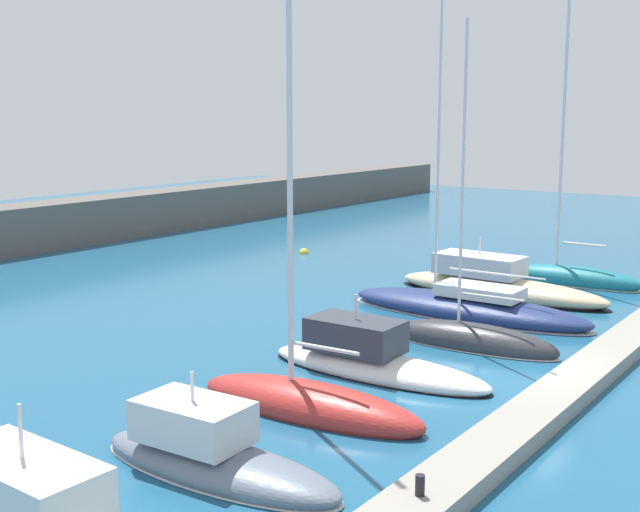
{
  "coord_description": "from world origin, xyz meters",
  "views": [
    {
      "loc": [
        -24.13,
        -9.03,
        8.2
      ],
      "look_at": [
        -1.38,
        6.98,
        3.38
      ],
      "focal_mm": 46.93,
      "sensor_mm": 36.0,
      "label": 1
    }
  ],
  "objects_px": {
    "sailboat_navy_sixth": "(468,307)",
    "dock_bollard": "(420,485)",
    "motorboat_sand_seventh": "(496,285)",
    "mooring_buoy_yellow": "(304,253)",
    "motorboat_white_fourth": "(372,361)",
    "sailboat_teal_eighth": "(572,275)",
    "motorboat_slate_second": "(212,455)",
    "sailboat_red_third": "(309,401)",
    "sailboat_charcoal_fifth": "(472,340)"
  },
  "relations": [
    {
      "from": "motorboat_sand_seventh",
      "to": "mooring_buoy_yellow",
      "type": "relative_size",
      "value": 17.44
    },
    {
      "from": "sailboat_charcoal_fifth",
      "to": "sailboat_teal_eighth",
      "type": "relative_size",
      "value": 0.82
    },
    {
      "from": "sailboat_navy_sixth",
      "to": "dock_bollard",
      "type": "height_order",
      "value": "sailboat_navy_sixth"
    },
    {
      "from": "sailboat_charcoal_fifth",
      "to": "motorboat_white_fourth",
      "type": "bearing_deg",
      "value": 71.41
    },
    {
      "from": "motorboat_slate_second",
      "to": "sailboat_navy_sixth",
      "type": "relative_size",
      "value": 0.4
    },
    {
      "from": "motorboat_white_fourth",
      "to": "mooring_buoy_yellow",
      "type": "height_order",
      "value": "motorboat_white_fourth"
    },
    {
      "from": "motorboat_slate_second",
      "to": "motorboat_white_fourth",
      "type": "relative_size",
      "value": 0.86
    },
    {
      "from": "motorboat_slate_second",
      "to": "sailboat_red_third",
      "type": "height_order",
      "value": "sailboat_red_third"
    },
    {
      "from": "mooring_buoy_yellow",
      "to": "sailboat_charcoal_fifth",
      "type": "bearing_deg",
      "value": -127.1
    },
    {
      "from": "sailboat_red_third",
      "to": "sailboat_teal_eighth",
      "type": "distance_m",
      "value": 21.35
    },
    {
      "from": "dock_bollard",
      "to": "sailboat_teal_eighth",
      "type": "bearing_deg",
      "value": 11.81
    },
    {
      "from": "motorboat_sand_seventh",
      "to": "sailboat_navy_sixth",
      "type": "bearing_deg",
      "value": 100.15
    },
    {
      "from": "motorboat_sand_seventh",
      "to": "mooring_buoy_yellow",
      "type": "xyz_separation_m",
      "value": [
        4.2,
        13.8,
        -0.48
      ]
    },
    {
      "from": "motorboat_slate_second",
      "to": "dock_bollard",
      "type": "distance_m",
      "value": 5.05
    },
    {
      "from": "motorboat_slate_second",
      "to": "mooring_buoy_yellow",
      "type": "distance_m",
      "value": 30.08
    },
    {
      "from": "sailboat_navy_sixth",
      "to": "motorboat_slate_second",
      "type": "bearing_deg",
      "value": 96.14
    },
    {
      "from": "motorboat_sand_seventh",
      "to": "dock_bollard",
      "type": "bearing_deg",
      "value": 111.73
    },
    {
      "from": "sailboat_navy_sixth",
      "to": "mooring_buoy_yellow",
      "type": "distance_m",
      "value": 16.6
    },
    {
      "from": "sailboat_charcoal_fifth",
      "to": "sailboat_navy_sixth",
      "type": "height_order",
      "value": "sailboat_navy_sixth"
    },
    {
      "from": "mooring_buoy_yellow",
      "to": "sailboat_navy_sixth",
      "type": "bearing_deg",
      "value": -120.07
    },
    {
      "from": "motorboat_white_fourth",
      "to": "dock_bollard",
      "type": "bearing_deg",
      "value": 126.91
    },
    {
      "from": "motorboat_slate_second",
      "to": "sailboat_teal_eighth",
      "type": "distance_m",
      "value": 25.74
    },
    {
      "from": "mooring_buoy_yellow",
      "to": "sailboat_red_third",
      "type": "bearing_deg",
      "value": -143.48
    },
    {
      "from": "sailboat_red_third",
      "to": "dock_bollard",
      "type": "xyz_separation_m",
      "value": [
        -3.57,
        -5.39,
        0.36
      ]
    },
    {
      "from": "motorboat_white_fourth",
      "to": "sailboat_navy_sixth",
      "type": "bearing_deg",
      "value": -85.4
    },
    {
      "from": "sailboat_navy_sixth",
      "to": "motorboat_sand_seventh",
      "type": "distance_m",
      "value": 4.16
    },
    {
      "from": "motorboat_white_fourth",
      "to": "motorboat_sand_seventh",
      "type": "distance_m",
      "value": 12.91
    },
    {
      "from": "sailboat_navy_sixth",
      "to": "motorboat_sand_seventh",
      "type": "bearing_deg",
      "value": -81.58
    },
    {
      "from": "mooring_buoy_yellow",
      "to": "motorboat_white_fourth",
      "type": "bearing_deg",
      "value": -138.34
    },
    {
      "from": "sailboat_red_third",
      "to": "sailboat_navy_sixth",
      "type": "xyz_separation_m",
      "value": [
        12.76,
        1.24,
        0.01
      ]
    },
    {
      "from": "motorboat_white_fourth",
      "to": "mooring_buoy_yellow",
      "type": "xyz_separation_m",
      "value": [
        17.03,
        15.15,
        -0.4
      ]
    },
    {
      "from": "motorboat_sand_seventh",
      "to": "dock_bollard",
      "type": "xyz_separation_m",
      "value": [
        -20.45,
        -7.2,
        0.21
      ]
    },
    {
      "from": "sailboat_teal_eighth",
      "to": "mooring_buoy_yellow",
      "type": "xyz_separation_m",
      "value": [
        -0.28,
        15.78,
        -0.43
      ]
    },
    {
      "from": "sailboat_red_third",
      "to": "motorboat_white_fourth",
      "type": "distance_m",
      "value": 4.07
    },
    {
      "from": "dock_bollard",
      "to": "sailboat_navy_sixth",
      "type": "bearing_deg",
      "value": 22.1
    },
    {
      "from": "mooring_buoy_yellow",
      "to": "sailboat_teal_eighth",
      "type": "bearing_deg",
      "value": -88.99
    },
    {
      "from": "sailboat_teal_eighth",
      "to": "dock_bollard",
      "type": "bearing_deg",
      "value": 102.38
    },
    {
      "from": "sailboat_navy_sixth",
      "to": "mooring_buoy_yellow",
      "type": "height_order",
      "value": "sailboat_navy_sixth"
    },
    {
      "from": "motorboat_slate_second",
      "to": "dock_bollard",
      "type": "xyz_separation_m",
      "value": [
        0.82,
        -4.97,
        0.3
      ]
    },
    {
      "from": "motorboat_slate_second",
      "to": "motorboat_sand_seventh",
      "type": "height_order",
      "value": "motorboat_sand_seventh"
    },
    {
      "from": "sailboat_charcoal_fifth",
      "to": "motorboat_sand_seventh",
      "type": "xyz_separation_m",
      "value": [
        8.27,
        2.68,
        0.24
      ]
    },
    {
      "from": "sailboat_charcoal_fifth",
      "to": "motorboat_sand_seventh",
      "type": "relative_size",
      "value": 1.15
    },
    {
      "from": "sailboat_charcoal_fifth",
      "to": "sailboat_navy_sixth",
      "type": "relative_size",
      "value": 0.69
    },
    {
      "from": "motorboat_sand_seventh",
      "to": "mooring_buoy_yellow",
      "type": "height_order",
      "value": "motorboat_sand_seventh"
    },
    {
      "from": "motorboat_sand_seventh",
      "to": "motorboat_slate_second",
      "type": "bearing_deg",
      "value": 98.31
    },
    {
      "from": "motorboat_slate_second",
      "to": "sailboat_teal_eighth",
      "type": "bearing_deg",
      "value": -91.54
    },
    {
      "from": "motorboat_slate_second",
      "to": "dock_bollard",
      "type": "height_order",
      "value": "motorboat_slate_second"
    },
    {
      "from": "motorboat_slate_second",
      "to": "mooring_buoy_yellow",
      "type": "relative_size",
      "value": 11.59
    },
    {
      "from": "motorboat_sand_seventh",
      "to": "motorboat_white_fourth",
      "type": "bearing_deg",
      "value": 98.36
    },
    {
      "from": "sailboat_navy_sixth",
      "to": "sailboat_teal_eighth",
      "type": "height_order",
      "value": "sailboat_navy_sixth"
    }
  ]
}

